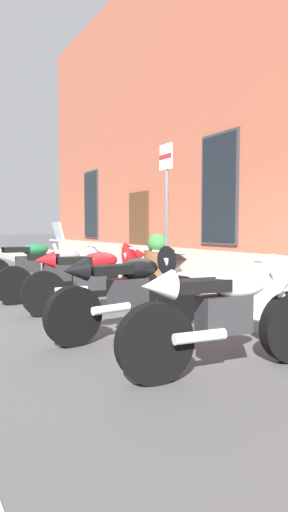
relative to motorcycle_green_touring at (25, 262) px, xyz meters
name	(u,v)px	position (x,y,z in m)	size (l,w,h in m)	color
ground_plane	(161,306)	(2.65, 1.43, -0.56)	(140.00, 140.00, 0.00)	#424244
sidewalk	(228,294)	(2.65, 2.82, -0.48)	(31.48, 2.77, 0.16)	gray
motorcycle_green_touring	(25,262)	(0.00, 0.00, 0.00)	(0.62, 2.07, 1.34)	black
motorcycle_grey_naked	(61,273)	(1.37, 0.25, -0.09)	(0.62, 2.15, 0.93)	black
motorcycle_red_sport	(99,274)	(2.60, 0.39, -0.01)	(0.63, 2.04, 1.00)	black
motorcycle_black_sport	(137,286)	(3.94, 0.27, -0.01)	(0.62, 2.11, 1.01)	black
motorcycle_white_sport	(236,308)	(5.44, 0.38, -0.01)	(0.62, 2.01, 1.00)	black
parking_sign	(166,195)	(1.89, 2.03, 1.25)	(0.36, 0.07, 2.57)	#4C4C51
barrel_planter	(157,260)	(1.15, 2.32, 0.02)	(0.57, 0.57, 0.96)	brown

